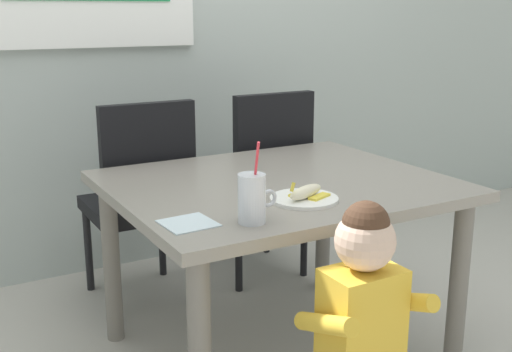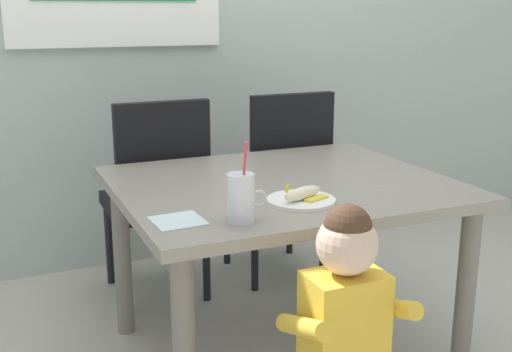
% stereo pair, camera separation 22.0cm
% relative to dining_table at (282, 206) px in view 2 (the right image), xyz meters
% --- Properties ---
extents(dining_table, '(1.21, 1.02, 0.72)m').
position_rel_dining_table_xyz_m(dining_table, '(0.00, 0.00, 0.00)').
color(dining_table, gray).
rests_on(dining_table, ground).
extents(dining_chair_left, '(0.44, 0.45, 0.96)m').
position_rel_dining_table_xyz_m(dining_chair_left, '(-0.30, 0.69, -0.08)').
color(dining_chair_left, black).
rests_on(dining_chair_left, ground).
extents(dining_chair_right, '(0.44, 0.45, 0.96)m').
position_rel_dining_table_xyz_m(dining_chair_right, '(0.33, 0.70, -0.08)').
color(dining_chair_right, black).
rests_on(dining_chair_right, ground).
extents(toddler_standing, '(0.33, 0.24, 0.84)m').
position_rel_dining_table_xyz_m(toddler_standing, '(-0.14, -0.69, -0.10)').
color(toddler_standing, '#3F4760').
rests_on(toddler_standing, ground).
extents(milk_cup, '(0.13, 0.08, 0.25)m').
position_rel_dining_table_xyz_m(milk_cup, '(-0.32, -0.38, 0.16)').
color(milk_cup, silver).
rests_on(milk_cup, dining_table).
extents(snack_plate, '(0.23, 0.23, 0.01)m').
position_rel_dining_table_xyz_m(snack_plate, '(-0.06, -0.27, 0.10)').
color(snack_plate, white).
rests_on(snack_plate, dining_table).
extents(peeled_banana, '(0.18, 0.13, 0.07)m').
position_rel_dining_table_xyz_m(peeled_banana, '(-0.06, -0.27, 0.13)').
color(peeled_banana, '#F4EAC6').
rests_on(peeled_banana, snack_plate).
extents(paper_napkin, '(0.16, 0.16, 0.00)m').
position_rel_dining_table_xyz_m(paper_napkin, '(-0.49, -0.30, 0.10)').
color(paper_napkin, silver).
rests_on(paper_napkin, dining_table).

